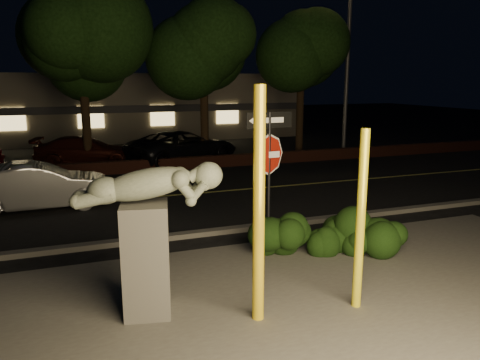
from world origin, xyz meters
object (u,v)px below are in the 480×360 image
at_px(yellow_pole_left, 259,208).
at_px(signpost, 269,155).
at_px(parked_car_dark, 183,147).
at_px(parked_car_darkred, 86,151).
at_px(sculpture, 147,223).
at_px(silver_sedan, 38,187).
at_px(streetlight, 345,39).
at_px(yellow_pole_right, 361,221).

height_order(yellow_pole_left, signpost, yellow_pole_left).
bearing_deg(parked_car_dark, parked_car_darkred, 55.87).
height_order(sculpture, silver_sedan, sculpture).
bearing_deg(signpost, yellow_pole_left, -120.99).
bearing_deg(yellow_pole_left, signpost, 63.28).
bearing_deg(streetlight, parked_car_darkred, 163.58).
bearing_deg(yellow_pole_left, silver_sedan, 113.58).
bearing_deg(sculpture, signpost, 43.38).
relative_size(yellow_pole_right, parked_car_darkred, 0.68).
distance_m(yellow_pole_right, sculpture, 3.31).
height_order(yellow_pole_right, signpost, signpost).
bearing_deg(sculpture, parked_car_dark, 85.98).
bearing_deg(signpost, silver_sedan, 126.49).
bearing_deg(signpost, parked_car_dark, 81.05).
distance_m(streetlight, silver_sedan, 15.56).
bearing_deg(parked_car_darkred, signpost, -155.31).
height_order(yellow_pole_right, parked_car_darkred, yellow_pole_right).
xyz_separation_m(yellow_pole_right, streetlight, (8.45, 13.98, 4.07)).
distance_m(yellow_pole_right, silver_sedan, 9.63).
distance_m(yellow_pole_right, signpost, 2.77).
distance_m(signpost, parked_car_dark, 11.81).
distance_m(yellow_pole_left, yellow_pole_right, 1.70).
distance_m(yellow_pole_left, streetlight, 17.51).
xyz_separation_m(sculpture, parked_car_dark, (3.72, 13.40, -0.78)).
relative_size(yellow_pole_right, streetlight, 0.31).
bearing_deg(parked_car_darkred, yellow_pole_left, -162.15).
height_order(parked_car_darkred, parked_car_dark, parked_car_dark).
height_order(yellow_pole_left, parked_car_darkred, yellow_pole_left).
distance_m(signpost, parked_car_darkred, 13.05).
relative_size(yellow_pole_left, streetlight, 0.38).
relative_size(signpost, parked_car_darkred, 0.70).
bearing_deg(silver_sedan, signpost, -142.30).
height_order(signpost, parked_car_dark, signpost).
height_order(signpost, parked_car_darkred, signpost).
distance_m(signpost, silver_sedan, 7.36).
distance_m(silver_sedan, parked_car_dark, 8.41).
xyz_separation_m(parked_car_darkred, parked_car_dark, (4.10, -0.89, 0.09)).
height_order(streetlight, parked_car_dark, streetlight).
relative_size(sculpture, parked_car_darkred, 0.56).
xyz_separation_m(signpost, silver_sedan, (-4.71, 5.47, -1.46)).
bearing_deg(signpost, sculpture, -152.38).
bearing_deg(streetlight, yellow_pole_left, -136.68).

